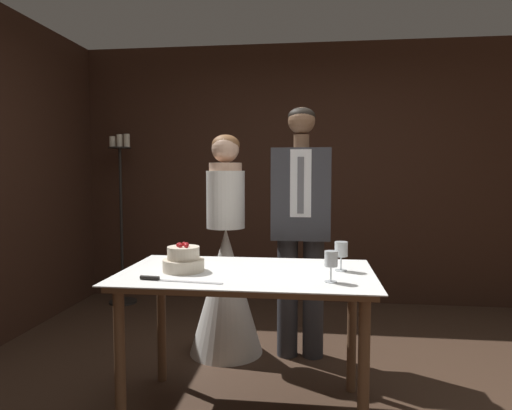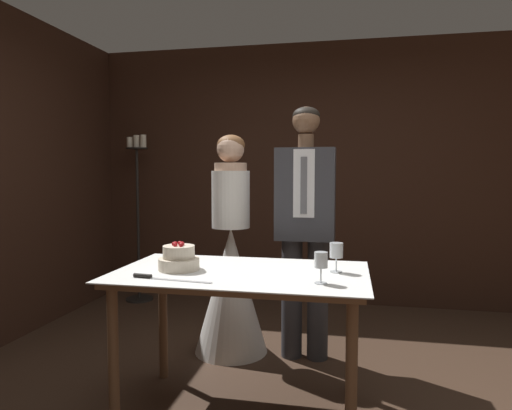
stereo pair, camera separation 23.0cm
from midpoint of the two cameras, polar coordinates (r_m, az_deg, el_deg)
wall_back at (r=4.74m, az=8.80°, el=3.83°), size 4.75×0.12×2.63m
cake_table at (r=2.55m, az=0.74°, el=-10.36°), size 1.38×0.82×0.80m
tiered_cake at (r=2.57m, az=-7.08°, el=-6.73°), size 0.23×0.23×0.16m
cake_knife at (r=2.38m, az=-9.58°, el=-8.96°), size 0.43×0.07×0.02m
wine_glass_near at (r=2.54m, az=12.60°, el=-5.77°), size 0.07×0.07×0.16m
wine_glass_middle at (r=2.27m, az=11.03°, el=-7.00°), size 0.07×0.07×0.16m
bride at (r=3.41m, az=-1.20°, el=-8.57°), size 0.54×0.54×1.61m
groom at (r=3.27m, az=8.19°, el=-2.03°), size 0.41×0.25×1.80m
candle_stand at (r=4.85m, az=-13.23°, el=-1.51°), size 0.28×0.28×1.72m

